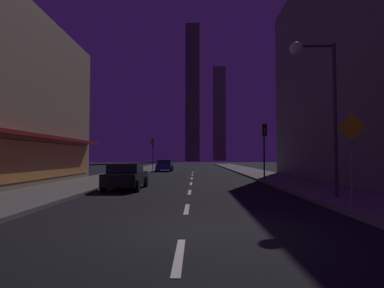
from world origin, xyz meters
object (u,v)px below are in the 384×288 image
car_parked_near (126,176)px  pedestrian_crossing_sign (352,151)px  car_parked_far (165,165)px  street_lamp_right (315,80)px  fire_hydrant_far_left (132,171)px  traffic_light_far_left (153,147)px  traffic_light_near_right (264,139)px

car_parked_near → pedestrian_crossing_sign: bearing=-37.3°
car_parked_far → street_lamp_right: street_lamp_right is taller
fire_hydrant_far_left → traffic_light_far_left: (0.40, 11.88, 2.74)m
car_parked_far → traffic_light_far_left: bearing=124.7°
car_parked_near → traffic_light_near_right: size_ratio=1.01×
traffic_light_near_right → pedestrian_crossing_sign: (0.10, -12.99, -1.18)m
car_parked_far → traffic_light_far_left: 4.14m
traffic_light_near_right → car_parked_near: bearing=-146.7°
street_lamp_right → pedestrian_crossing_sign: size_ratio=2.09×
car_parked_near → street_lamp_right: size_ratio=0.64×
traffic_light_far_left → street_lamp_right: street_lamp_right is taller
traffic_light_far_left → pedestrian_crossing_sign: (11.10, -32.01, -1.18)m
pedestrian_crossing_sign → car_parked_near: bearing=142.7°
car_parked_far → street_lamp_right: 28.51m
street_lamp_right → pedestrian_crossing_sign: street_lamp_right is taller
car_parked_near → street_lamp_right: street_lamp_right is taller
traffic_light_near_right → traffic_light_far_left: bearing=120.0°
pedestrian_crossing_sign → traffic_light_near_right: bearing=90.4°
fire_hydrant_far_left → street_lamp_right: bearing=-57.3°
car_parked_far → street_lamp_right: bearing=-71.4°
traffic_light_near_right → fire_hydrant_far_left: bearing=147.9°
car_parked_near → pedestrian_crossing_sign: (9.20, -7.01, 1.28)m
car_parked_far → fire_hydrant_far_left: bearing=-104.1°
car_parked_near → car_parked_far: same height
pedestrian_crossing_sign → street_lamp_right: bearing=94.9°
traffic_light_far_left → street_lamp_right: (10.88, -29.45, 1.87)m
traffic_light_near_right → street_lamp_right: 10.59m
street_lamp_right → traffic_light_far_left: bearing=110.3°
street_lamp_right → fire_hydrant_far_left: bearing=122.7°
traffic_light_near_right → pedestrian_crossing_sign: 13.04m
car_parked_far → traffic_light_near_right: size_ratio=1.01×
traffic_light_near_right → traffic_light_far_left: size_ratio=1.00×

